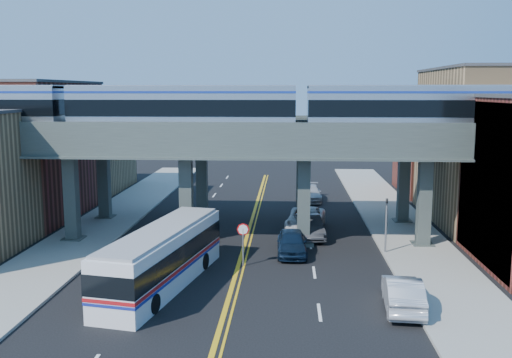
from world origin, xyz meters
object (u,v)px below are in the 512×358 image
(car_parked_curb, at_px, (403,293))
(car_lane_d, at_px, (310,193))
(car_lane_c, at_px, (306,219))
(car_lane_a, at_px, (292,242))
(car_lane_b, at_px, (309,227))
(stop_sign, at_px, (243,237))
(traffic_signal, at_px, (386,219))
(transit_bus, at_px, (162,258))
(transit_train, at_px, (183,108))

(car_parked_curb, bearing_deg, car_lane_d, -77.99)
(car_lane_c, height_order, car_parked_curb, car_lane_c)
(car_lane_d, bearing_deg, car_lane_a, -95.83)
(car_lane_b, xyz_separation_m, car_lane_c, (-0.18, 2.31, 0.02))
(stop_sign, bearing_deg, car_lane_a, 41.98)
(stop_sign, bearing_deg, car_lane_d, 77.22)
(stop_sign, relative_size, traffic_signal, 0.64)
(car_lane_a, height_order, car_parked_curb, car_parked_curb)
(car_lane_c, bearing_deg, car_lane_b, -78.76)
(car_lane_c, relative_size, car_parked_curb, 1.21)
(stop_sign, bearing_deg, transit_bus, -137.19)
(transit_train, relative_size, car_lane_b, 9.65)
(stop_sign, height_order, car_lane_c, stop_sign)
(stop_sign, relative_size, transit_bus, 0.22)
(car_lane_a, bearing_deg, transit_bus, -138.82)
(transit_bus, xyz_separation_m, car_lane_c, (8.00, 12.98, -0.73))
(car_parked_curb, bearing_deg, traffic_signal, -89.65)
(stop_sign, xyz_separation_m, car_lane_b, (4.15, 6.94, -0.97))
(transit_train, xyz_separation_m, car_lane_c, (8.37, 4.25, -8.42))
(stop_sign, distance_m, car_lane_a, 4.03)
(transit_train, bearing_deg, stop_sign, -48.66)
(stop_sign, bearing_deg, traffic_signal, 18.63)
(transit_bus, bearing_deg, car_parked_curb, -90.74)
(transit_bus, xyz_separation_m, car_lane_d, (8.73, 24.46, -0.81))
(transit_train, relative_size, traffic_signal, 11.33)
(transit_train, height_order, traffic_signal, transit_train)
(stop_sign, relative_size, car_lane_b, 0.55)
(transit_bus, relative_size, car_lane_a, 2.58)
(transit_bus, height_order, car_lane_a, transit_bus)
(car_lane_c, distance_m, car_parked_curb, 16.14)
(traffic_signal, distance_m, car_lane_c, 8.09)
(traffic_signal, relative_size, car_parked_curb, 0.84)
(car_lane_d, xyz_separation_m, car_parked_curb, (3.50, -27.05, 0.06))
(car_lane_d, relative_size, car_parked_curb, 1.05)
(transit_train, distance_m, car_lane_a, 11.42)
(car_lane_d, bearing_deg, transit_train, -120.24)
(traffic_signal, xyz_separation_m, car_parked_curb, (-0.70, -9.33, -1.50))
(transit_train, bearing_deg, traffic_signal, -8.55)
(car_lane_a, xyz_separation_m, car_lane_d, (1.79, 18.11, -0.05))
(transit_bus, height_order, car_lane_d, transit_bus)
(transit_bus, relative_size, car_lane_d, 2.36)
(transit_train, bearing_deg, car_lane_b, 12.78)
(transit_bus, bearing_deg, traffic_signal, -51.26)
(transit_train, height_order, car_lane_a, transit_train)
(transit_bus, bearing_deg, car_lane_b, -26.23)
(traffic_signal, bearing_deg, car_parked_curb, -94.29)
(car_lane_a, relative_size, car_lane_b, 0.96)
(transit_train, xyz_separation_m, car_lane_d, (9.10, 15.73, -8.50))
(car_lane_b, distance_m, car_lane_d, 13.80)
(car_lane_a, distance_m, car_lane_b, 4.49)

